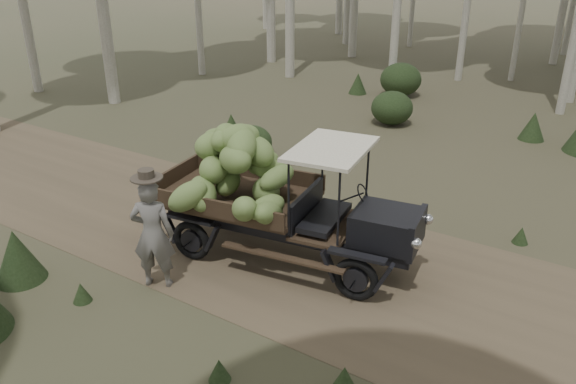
% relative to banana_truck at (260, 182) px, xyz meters
% --- Properties ---
extents(ground, '(120.00, 120.00, 0.00)m').
position_rel_banana_truck_xyz_m(ground, '(2.49, 0.26, -1.27)').
color(ground, '#473D2B').
rests_on(ground, ground).
extents(dirt_track, '(70.00, 4.00, 0.01)m').
position_rel_banana_truck_xyz_m(dirt_track, '(2.49, 0.26, -1.27)').
color(dirt_track, brown).
rests_on(dirt_track, ground).
extents(banana_truck, '(4.51, 2.46, 2.20)m').
position_rel_banana_truck_xyz_m(banana_truck, '(0.00, 0.00, 0.00)').
color(banana_truck, black).
rests_on(banana_truck, ground).
extents(farmer, '(0.74, 0.66, 1.85)m').
position_rel_banana_truck_xyz_m(farmer, '(-0.78, -1.60, -0.39)').
color(farmer, '#635F5A').
rests_on(farmer, ground).
extents(undergrowth, '(20.01, 24.05, 1.37)m').
position_rel_banana_truck_xyz_m(undergrowth, '(1.73, -1.82, -0.72)').
color(undergrowth, '#233319').
rests_on(undergrowth, ground).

